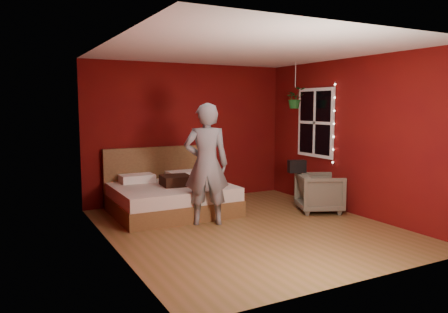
# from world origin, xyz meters

# --- Properties ---
(floor) EXTENTS (4.50, 4.50, 0.00)m
(floor) POSITION_xyz_m (0.00, 0.00, 0.00)
(floor) COLOR brown
(floor) RESTS_ON ground
(room_walls) EXTENTS (4.04, 4.54, 2.62)m
(room_walls) POSITION_xyz_m (0.00, 0.00, 1.68)
(room_walls) COLOR #5C0D09
(room_walls) RESTS_ON ground
(window) EXTENTS (0.05, 0.97, 1.27)m
(window) POSITION_xyz_m (1.97, 0.90, 1.50)
(window) COLOR white
(window) RESTS_ON room_walls
(fairy_lights) EXTENTS (0.04, 0.04, 1.45)m
(fairy_lights) POSITION_xyz_m (1.94, 0.37, 1.50)
(fairy_lights) COLOR silver
(fairy_lights) RESTS_ON room_walls
(bed) EXTENTS (1.93, 1.64, 1.06)m
(bed) POSITION_xyz_m (-0.68, 1.47, 0.28)
(bed) COLOR brown
(bed) RESTS_ON ground
(person) EXTENTS (0.80, 0.67, 1.85)m
(person) POSITION_xyz_m (-0.46, 0.50, 0.93)
(person) COLOR slate
(person) RESTS_ON ground
(armchair) EXTENTS (0.95, 0.94, 0.66)m
(armchair) POSITION_xyz_m (1.60, 0.30, 0.33)
(armchair) COLOR #645F4F
(armchair) RESTS_ON ground
(handbag) EXTENTS (0.33, 0.23, 0.22)m
(handbag) POSITION_xyz_m (1.33, 0.60, 0.77)
(handbag) COLOR black
(handbag) RESTS_ON armchair
(throw_pillow) EXTENTS (0.51, 0.51, 0.17)m
(throw_pillow) POSITION_xyz_m (-0.63, 1.32, 0.57)
(throw_pillow) COLOR #321910
(throw_pillow) RESTS_ON bed
(hanging_plant) EXTENTS (0.40, 0.37, 0.84)m
(hanging_plant) POSITION_xyz_m (1.65, 1.10, 1.95)
(hanging_plant) COLOR silver
(hanging_plant) RESTS_ON room_walls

